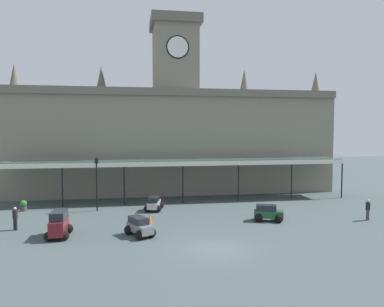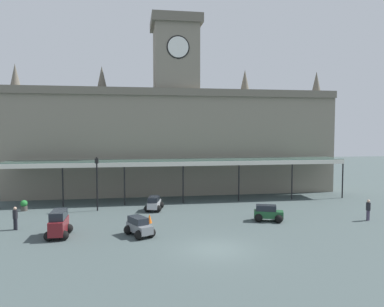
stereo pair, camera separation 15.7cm
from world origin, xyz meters
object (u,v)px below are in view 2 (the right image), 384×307
(car_maroon_van, at_px, (59,225))
(traffic_cone, at_px, (150,219))
(car_silver_estate, at_px, (154,204))
(car_green_estate, at_px, (268,214))
(pedestrian_near_entrance, at_px, (368,209))
(pedestrian_beside_cars, at_px, (15,217))
(car_grey_estate, at_px, (139,228))
(victorian_lamppost, at_px, (97,177))
(planter_near_kerb, at_px, (24,205))

(car_maroon_van, distance_m, traffic_cone, 6.75)
(car_silver_estate, distance_m, car_green_estate, 10.15)
(pedestrian_near_entrance, distance_m, pedestrian_beside_cars, 26.86)
(car_grey_estate, bearing_deg, pedestrian_beside_cars, 161.73)
(car_green_estate, bearing_deg, car_silver_estate, 148.81)
(car_silver_estate, relative_size, pedestrian_near_entrance, 1.43)
(car_green_estate, relative_size, car_maroon_van, 1.01)
(car_maroon_van, xyz_separation_m, pedestrian_beside_cars, (-3.44, 2.31, 0.10))
(car_green_estate, xyz_separation_m, pedestrian_near_entrance, (7.92, -1.09, 0.34))
(car_maroon_van, xyz_separation_m, traffic_cone, (6.18, 2.69, -0.46))
(car_silver_estate, bearing_deg, traffic_cone, -97.68)
(car_maroon_van, distance_m, victorian_lamppost, 8.28)
(car_maroon_van, relative_size, pedestrian_beside_cars, 1.44)
(victorian_lamppost, bearing_deg, pedestrian_near_entrance, -17.99)
(car_maroon_van, relative_size, car_grey_estate, 0.99)
(car_silver_estate, relative_size, victorian_lamppost, 0.50)
(car_green_estate, xyz_separation_m, victorian_lamppost, (-13.68, 5.92, 2.43))
(car_maroon_van, distance_m, car_grey_estate, 5.38)
(car_green_estate, xyz_separation_m, traffic_cone, (-9.28, 0.82, -0.21))
(car_maroon_van, xyz_separation_m, victorian_lamppost, (1.77, 7.79, 2.19))
(victorian_lamppost, bearing_deg, traffic_cone, -49.18)
(traffic_cone, bearing_deg, car_green_estate, -5.05)
(car_silver_estate, bearing_deg, pedestrian_beside_cars, -154.80)
(car_maroon_van, bearing_deg, victorian_lamppost, 77.18)
(pedestrian_near_entrance, height_order, planter_near_kerb, pedestrian_near_entrance)
(car_grey_estate, bearing_deg, car_maroon_van, 173.69)
(car_silver_estate, height_order, pedestrian_beside_cars, pedestrian_beside_cars)
(victorian_lamppost, relative_size, traffic_cone, 6.87)
(car_silver_estate, distance_m, car_grey_estate, 7.84)
(car_silver_estate, xyz_separation_m, victorian_lamppost, (-5.00, 0.67, 2.43))
(traffic_cone, distance_m, planter_near_kerb, 12.46)
(pedestrian_beside_cars, height_order, planter_near_kerb, pedestrian_beside_cars)
(car_silver_estate, relative_size, car_grey_estate, 0.99)
(car_silver_estate, distance_m, pedestrian_beside_cars, 11.30)
(pedestrian_near_entrance, distance_m, victorian_lamppost, 22.81)
(pedestrian_near_entrance, bearing_deg, planter_near_kerb, 164.06)
(car_silver_estate, bearing_deg, planter_near_kerb, 171.72)
(car_green_estate, bearing_deg, planter_near_kerb, 161.03)
(car_silver_estate, bearing_deg, car_grey_estate, -100.54)
(car_grey_estate, distance_m, victorian_lamppost, 9.43)
(planter_near_kerb, bearing_deg, pedestrian_near_entrance, -15.94)
(pedestrian_near_entrance, bearing_deg, car_silver_estate, 159.07)
(car_green_estate, bearing_deg, traffic_cone, 174.95)
(victorian_lamppost, distance_m, planter_near_kerb, 7.00)
(car_grey_estate, height_order, victorian_lamppost, victorian_lamppost)
(pedestrian_beside_cars, xyz_separation_m, traffic_cone, (9.62, 0.38, -0.56))
(pedestrian_beside_cars, distance_m, planter_near_kerb, 6.61)
(car_grey_estate, bearing_deg, planter_near_kerb, 136.91)
(planter_near_kerb, bearing_deg, car_maroon_van, -61.94)
(car_maroon_van, relative_size, traffic_cone, 3.43)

